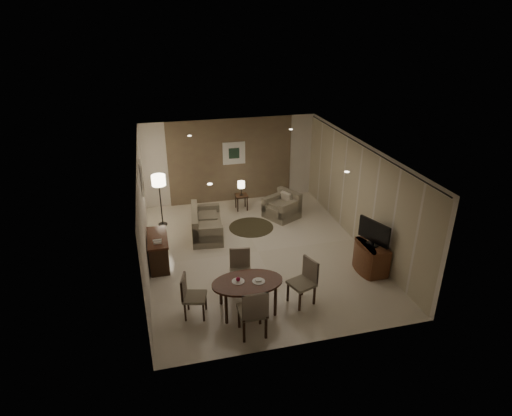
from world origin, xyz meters
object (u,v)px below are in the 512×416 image
object	(u,v)px
armchair	(282,205)
chair_near	(252,310)
dining_table	(248,296)
tv_cabinet	(372,257)
chair_left	(195,296)
chair_far	(241,273)
side_table	(241,202)
console_desk	(158,251)
sofa	(207,223)
chair_right	(302,283)
floor_lamp	(161,201)

from	to	relation	value
armchair	chair_near	bearing A→B (deg)	-51.84
dining_table	tv_cabinet	bearing A→B (deg)	13.19
chair_left	armchair	bearing A→B (deg)	-22.92
chair_near	chair_far	world-z (taller)	chair_near
chair_near	side_table	world-z (taller)	chair_near
chair_left	tv_cabinet	bearing A→B (deg)	-66.46
console_desk	dining_table	size ratio (longest dim) A/B	0.82
sofa	side_table	xyz separation A→B (m)	(1.29, 1.44, -0.14)
tv_cabinet	chair_near	size ratio (longest dim) A/B	0.85
chair_far	armchair	size ratio (longest dim) A/B	1.09
side_table	chair_left	bearing A→B (deg)	-112.49
dining_table	sofa	size ratio (longest dim) A/B	0.91
chair_near	chair_far	xyz separation A→B (m)	(0.08, 1.37, -0.05)
dining_table	chair_near	size ratio (longest dim) A/B	1.38
dining_table	armchair	size ratio (longest dim) A/B	1.65
dining_table	chair_far	bearing A→B (deg)	89.57
chair_near	chair_left	bearing A→B (deg)	-39.15
console_desk	tv_cabinet	distance (m)	5.11
sofa	side_table	size ratio (longest dim) A/B	3.33
chair_right	floor_lamp	world-z (taller)	floor_lamp
dining_table	side_table	size ratio (longest dim) A/B	3.03
chair_right	tv_cabinet	bearing A→B (deg)	91.42
dining_table	side_table	distance (m)	5.02
chair_left	sofa	bearing A→B (deg)	2.68
chair_right	sofa	size ratio (longest dim) A/B	0.62
chair_near	armchair	size ratio (longest dim) A/B	1.20
console_desk	dining_table	world-z (taller)	console_desk
chair_near	armchair	xyz separation A→B (m)	(2.06, 4.77, -0.14)
armchair	dining_table	bearing A→B (deg)	-54.59
sofa	dining_table	bearing A→B (deg)	-168.70
console_desk	chair_near	bearing A→B (deg)	-61.31
chair_far	armchair	bearing A→B (deg)	66.86
chair_far	chair_right	world-z (taller)	chair_right
console_desk	chair_right	xyz separation A→B (m)	(2.84, -2.30, 0.12)
chair_near	side_table	xyz separation A→B (m)	(1.02, 5.64, -0.29)
chair_right	side_table	xyz separation A→B (m)	(-0.20, 4.98, -0.25)
dining_table	chair_left	world-z (taller)	chair_left
console_desk	side_table	bearing A→B (deg)	45.40
chair_right	chair_near	bearing A→B (deg)	-81.19
chair_near	sofa	bearing A→B (deg)	-86.74
dining_table	side_table	xyz separation A→B (m)	(0.95, 4.93, -0.10)
chair_left	sofa	distance (m)	3.49
side_table	console_desk	bearing A→B (deg)	-134.60
side_table	floor_lamp	size ratio (longest dim) A/B	0.31
chair_near	chair_left	xyz separation A→B (m)	(-0.99, 0.79, -0.07)
chair_far	console_desk	bearing A→B (deg)	143.96
console_desk	tv_cabinet	xyz separation A→B (m)	(4.89, -1.50, -0.03)
tv_cabinet	floor_lamp	distance (m)	5.99
chair_right	armchair	bearing A→B (deg)	148.55
chair_left	chair_right	bearing A→B (deg)	-78.67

